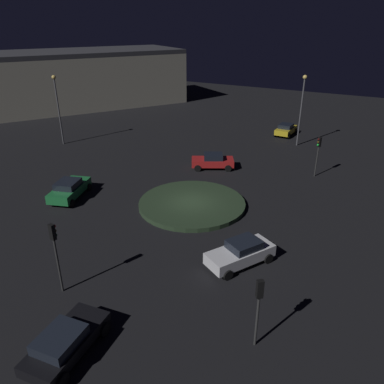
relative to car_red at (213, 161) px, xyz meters
The scene contains 13 objects.
ground_plane 8.68m from the car_red, 165.41° to the right, with size 113.85×113.85×0.00m, color black.
roundabout_island 8.66m from the car_red, 165.41° to the right, with size 8.65×8.65×0.35m, color #263823.
car_red is the anchor object (origin of this frame).
car_green 14.22m from the car_red, 147.36° to the left, with size 4.86×3.22×1.55m.
car_white 16.38m from the car_red, 148.20° to the right, with size 4.62×3.64×1.58m.
car_yellow 15.50m from the car_red, 11.94° to the right, with size 3.97×2.15×1.50m.
car_black 24.56m from the car_red, 169.86° to the right, with size 4.43×2.50×1.42m.
traffic_light_southwest 22.81m from the car_red, 149.26° to the right, with size 0.39×0.38×3.71m.
traffic_light_west 21.21m from the car_red, behind, with size 0.37×0.32×4.29m.
traffic_light_southeast 10.16m from the car_red, 73.86° to the right, with size 0.40×0.37×3.89m.
streetlamp_east 13.64m from the car_red, 25.65° to the right, with size 0.48×0.48×8.14m.
streetlamp_north 19.92m from the car_red, 93.93° to the left, with size 0.47×0.47×8.05m.
store_building 37.21m from the car_red, 62.90° to the left, with size 35.33×29.22×8.99m.
Camera 1 is at (-23.99, -13.08, 13.95)m, focal length 35.16 mm.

